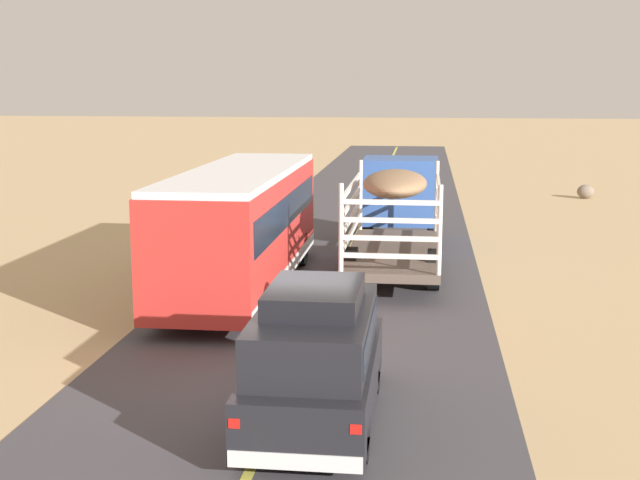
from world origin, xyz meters
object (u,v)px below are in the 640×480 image
at_px(bus, 242,225).
at_px(boulder_near_shoulder, 586,192).
at_px(suv_near, 315,356).
at_px(livestock_truck, 398,200).

bearing_deg(bus, boulder_near_shoulder, 58.16).
bearing_deg(suv_near, livestock_truck, 86.43).
height_order(livestock_truck, bus, bus).
relative_size(bus, boulder_near_shoulder, 12.62).
bearing_deg(boulder_near_shoulder, bus, -121.84).
bearing_deg(suv_near, boulder_near_shoulder, 72.06).
bearing_deg(bus, livestock_truck, 52.42).
xyz_separation_m(suv_near, livestock_truck, (0.87, 13.87, 0.64)).
bearing_deg(boulder_near_shoulder, suv_near, -107.94).
xyz_separation_m(suv_near, bus, (-3.07, 8.76, 0.60)).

